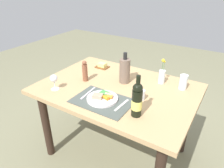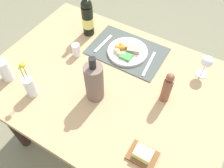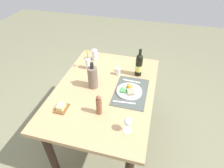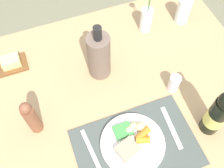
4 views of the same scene
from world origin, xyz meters
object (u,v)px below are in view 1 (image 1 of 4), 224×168
at_px(knife, 122,105).
at_px(wine_bottle, 137,100).
at_px(butter_dish, 102,66).
at_px(pepper_mill, 85,71).
at_px(water_tumbler, 183,83).
at_px(wine_glass, 54,79).
at_px(cooler_bottle, 125,70).
at_px(dinner_plate, 103,98).
at_px(salt_shaker, 142,95).
at_px(fork, 88,93).
at_px(dining_table, 117,98).
at_px(flower_vase, 162,76).

relative_size(knife, wine_bottle, 0.59).
relative_size(knife, butter_dish, 1.41).
bearing_deg(butter_dish, pepper_mill, -83.18).
xyz_separation_m(knife, water_tumbler, (0.31, 0.51, 0.05)).
bearing_deg(wine_glass, cooler_bottle, 44.63).
bearing_deg(dinner_plate, salt_shaker, 32.87).
relative_size(dinner_plate, butter_dish, 1.89).
bearing_deg(dinner_plate, fork, 175.11).
bearing_deg(fork, cooler_bottle, 61.22).
relative_size(dining_table, dinner_plate, 5.48).
bearing_deg(water_tumbler, salt_shaker, -123.08).
bearing_deg(dining_table, flower_vase, 43.20).
height_order(dining_table, butter_dish, butter_dish).
relative_size(dining_table, salt_shaker, 15.97).
height_order(flower_vase, wine_glass, flower_vase).
distance_m(dinner_plate, water_tumbler, 0.70).
bearing_deg(pepper_mill, knife, -20.94).
relative_size(wine_bottle, butter_dish, 2.37).
bearing_deg(knife, flower_vase, 80.49).
height_order(pepper_mill, flower_vase, flower_vase).
bearing_deg(butter_dish, dinner_plate, -55.31).
height_order(wine_bottle, cooler_bottle, wine_bottle).
bearing_deg(flower_vase, wine_bottle, -87.73).
bearing_deg(dinner_plate, knife, 1.58).
height_order(flower_vase, cooler_bottle, cooler_bottle).
bearing_deg(wine_bottle, dinner_plate, 172.49).
distance_m(knife, water_tumbler, 0.60).
bearing_deg(fork, butter_dish, 106.93).
bearing_deg(pepper_mill, butter_dish, 96.82).
distance_m(wine_bottle, water_tumbler, 0.58).
distance_m(wine_glass, cooler_bottle, 0.62).
distance_m(fork, wine_glass, 0.32).
distance_m(wine_glass, salt_shaker, 0.74).
height_order(fork, flower_vase, flower_vase).
height_order(fork, salt_shaker, salt_shaker).
relative_size(fork, knife, 1.15).
xyz_separation_m(dinner_plate, wine_glass, (-0.44, -0.07, 0.08)).
xyz_separation_m(fork, wine_bottle, (0.47, -0.05, 0.12)).
bearing_deg(flower_vase, water_tumbler, -3.37).
bearing_deg(dining_table, water_tumbler, 28.65).
height_order(dining_table, fork, fork).
relative_size(dinner_plate, wine_glass, 1.79).
bearing_deg(butter_dish, wine_glass, -97.35).
distance_m(wine_glass, water_tumbler, 1.10).
relative_size(butter_dish, wine_glass, 0.95).
xyz_separation_m(wine_bottle, wine_glass, (-0.75, -0.03, -0.03)).
distance_m(pepper_mill, cooler_bottle, 0.36).
bearing_deg(wine_bottle, flower_vase, 92.27).
bearing_deg(wine_glass, water_tumbler, 32.24).
bearing_deg(salt_shaker, cooler_bottle, 143.64).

